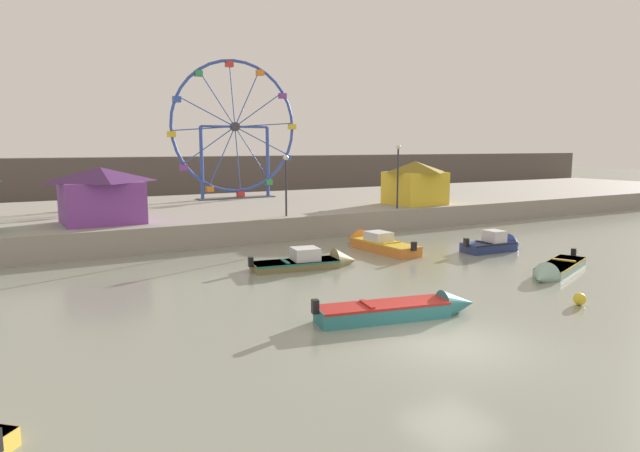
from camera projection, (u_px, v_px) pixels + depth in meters
name	position (u px, v px, depth m)	size (l,w,h in m)	color
ground_plane	(453.00, 344.00, 15.85)	(240.00, 240.00, 0.00)	gray
quay_promenade	(182.00, 216.00, 38.94)	(110.00, 18.36, 1.37)	gray
distant_town_skyline	(121.00, 179.00, 57.83)	(140.00, 3.00, 4.40)	#564C47
motorboat_orange_hull	(374.00, 243.00, 30.49)	(1.55, 5.81, 1.37)	orange
motorboat_navy_blue	(497.00, 244.00, 29.94)	(3.90, 1.47, 1.47)	navy
motorboat_teal_painted	(406.00, 309.00, 18.31)	(5.79, 2.18, 1.13)	teal
motorboat_seafoam	(554.00, 270.00, 24.35)	(5.33, 3.03, 1.10)	#93BCAD
motorboat_olive_wood	(315.00, 261.00, 25.89)	(5.26, 2.08, 1.41)	olive
ferris_wheel_blue_frame	(235.00, 129.00, 44.36)	(10.71, 1.20, 10.90)	#334CA8
carnival_booth_yellow_awning	(415.00, 182.00, 40.32)	(3.93, 3.80, 3.10)	yellow
carnival_booth_purple_stall	(101.00, 194.00, 30.44)	(4.56, 4.04, 3.05)	purple
promenade_lamp_near	(398.00, 167.00, 37.37)	(0.32, 0.32, 4.29)	#2D2D33
promenade_lamp_far	(286.00, 176.00, 33.37)	(0.32, 0.32, 3.66)	#2D2D33
mooring_buoy_orange	(580.00, 299.00, 19.72)	(0.44, 0.44, 0.44)	yellow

